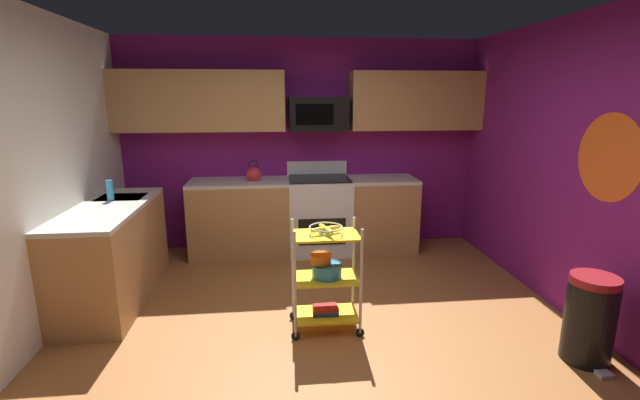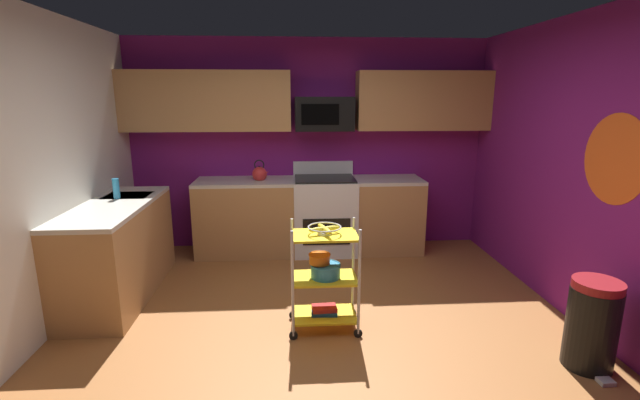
{
  "view_description": "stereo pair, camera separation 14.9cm",
  "coord_description": "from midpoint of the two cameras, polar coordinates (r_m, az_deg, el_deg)",
  "views": [
    {
      "loc": [
        -0.37,
        -3.16,
        1.92
      ],
      "look_at": [
        0.02,
        0.46,
        1.05
      ],
      "focal_mm": 24.78,
      "sensor_mm": 36.0,
      "label": 1
    },
    {
      "loc": [
        -0.22,
        -3.18,
        1.92
      ],
      "look_at": [
        0.02,
        0.46,
        1.05
      ],
      "focal_mm": 24.78,
      "sensor_mm": 36.0,
      "label": 2
    }
  ],
  "objects": [
    {
      "name": "book_stack",
      "position": [
        3.81,
        -0.42,
        -14.03
      ],
      "size": [
        0.22,
        0.15,
        0.07
      ],
      "color": "#1E4C8C",
      "rests_on": "rolling_cart"
    },
    {
      "name": "mixing_bowl_large",
      "position": [
        3.66,
        -0.29,
        -9.06
      ],
      "size": [
        0.25,
        0.25,
        0.11
      ],
      "color": "#338CBF",
      "rests_on": "rolling_cart"
    },
    {
      "name": "wall_back",
      "position": [
        5.64,
        -3.09,
        7.08
      ],
      "size": [
        4.52,
        0.06,
        2.6
      ],
      "primitive_type": "cube",
      "color": "#751970",
      "rests_on": "ground"
    },
    {
      "name": "upper_cabinets",
      "position": [
        5.41,
        -3.5,
        12.64
      ],
      "size": [
        4.4,
        0.33,
        0.7
      ],
      "color": "#B27F4C"
    },
    {
      "name": "floor",
      "position": [
        3.73,
        -0.73,
        -17.94
      ],
      "size": [
        4.4,
        4.8,
        0.04
      ],
      "primitive_type": "cube",
      "color": "#995B2D",
      "rests_on": "ground"
    },
    {
      "name": "trash_can",
      "position": [
        3.83,
        30.51,
        -13.11
      ],
      "size": [
        0.34,
        0.42,
        0.66
      ],
      "color": "black",
      "rests_on": "ground"
    },
    {
      "name": "counter_run",
      "position": [
        5.08,
        -10.71,
        -3.5
      ],
      "size": [
        3.58,
        2.25,
        0.92
      ],
      "color": "#B27F4C",
      "rests_on": "ground"
    },
    {
      "name": "microwave",
      "position": [
        5.4,
        -1.04,
        11.07
      ],
      "size": [
        0.7,
        0.39,
        0.4
      ],
      "color": "black"
    },
    {
      "name": "wall_flower_decal",
      "position": [
        4.02,
        32.4,
        4.64
      ],
      "size": [
        0.0,
        0.69,
        0.69
      ],
      "primitive_type": "cylinder",
      "rotation": [
        0.0,
        1.57,
        0.0
      ],
      "color": "#E5591E"
    },
    {
      "name": "rolling_cart",
      "position": [
        3.69,
        -0.43,
        -10.03
      ],
      "size": [
        0.59,
        0.36,
        0.91
      ],
      "color": "silver",
      "rests_on": "ground"
    },
    {
      "name": "mixing_bowl_small",
      "position": [
        3.64,
        -1.04,
        -7.53
      ],
      "size": [
        0.18,
        0.18,
        0.08
      ],
      "color": "orange",
      "rests_on": "rolling_cart"
    },
    {
      "name": "dish_soap_bottle",
      "position": [
        4.76,
        -26.31,
        1.11
      ],
      "size": [
        0.06,
        0.06,
        0.2
      ],
      "primitive_type": "cylinder",
      "color": "#2D8CBF",
      "rests_on": "counter_run"
    },
    {
      "name": "wall_right",
      "position": [
        4.1,
        32.06,
        2.68
      ],
      "size": [
        0.06,
        4.8,
        2.6
      ],
      "primitive_type": "cube",
      "color": "#751970",
      "rests_on": "ground"
    },
    {
      "name": "wall_left",
      "position": [
        3.77,
        -36.93,
        1.25
      ],
      "size": [
        0.06,
        4.8,
        2.6
      ],
      "primitive_type": "cube",
      "color": "silver",
      "rests_on": "ground"
    },
    {
      "name": "oven_range",
      "position": [
        5.49,
        -0.89,
        -1.83
      ],
      "size": [
        0.76,
        0.65,
        1.1
      ],
      "color": "white",
      "rests_on": "ground"
    },
    {
      "name": "kettle",
      "position": [
        5.36,
        -9.32,
        3.31
      ],
      "size": [
        0.21,
        0.18,
        0.26
      ],
      "color": "red",
      "rests_on": "counter_run"
    },
    {
      "name": "fruit_bowl",
      "position": [
        3.54,
        -0.44,
        -3.72
      ],
      "size": [
        0.27,
        0.27,
        0.07
      ],
      "color": "silver",
      "rests_on": "rolling_cart"
    }
  ]
}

